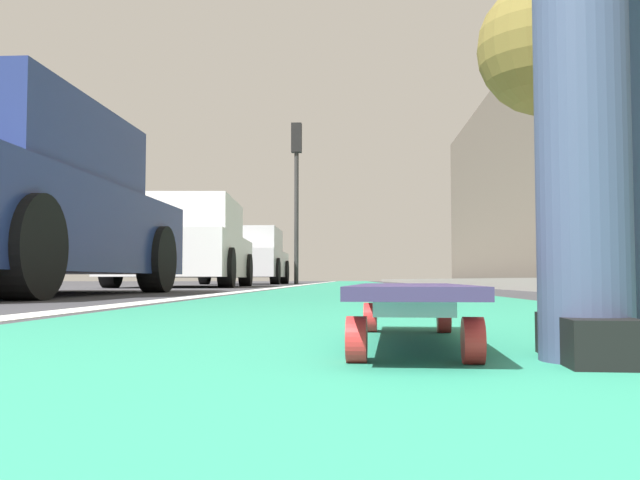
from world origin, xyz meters
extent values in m
plane|color=#38383D|center=(10.00, 0.00, 0.00)|extent=(80.00, 80.00, 0.00)
cube|color=#288466|center=(24.00, 0.00, 0.00)|extent=(56.00, 2.02, 0.00)
cube|color=silver|center=(20.00, 1.16, 0.00)|extent=(52.00, 0.16, 0.01)
cube|color=#9E9B93|center=(18.00, -3.41, 0.07)|extent=(52.00, 3.20, 0.14)
cube|color=#686055|center=(22.00, -6.58, 4.17)|extent=(40.00, 1.20, 8.35)
cylinder|color=red|center=(1.21, 0.01, 0.04)|extent=(0.07, 0.03, 0.07)
cylinder|color=red|center=(1.20, -0.16, 0.04)|extent=(0.07, 0.03, 0.07)
cylinder|color=red|center=(0.61, 0.05, 0.04)|extent=(0.07, 0.03, 0.07)
cylinder|color=red|center=(0.60, -0.12, 0.04)|extent=(0.07, 0.03, 0.07)
cube|color=silver|center=(1.20, -0.07, 0.08)|extent=(0.07, 0.12, 0.02)
cube|color=silver|center=(0.60, -0.04, 0.08)|extent=(0.07, 0.12, 0.02)
cube|color=#33284C|center=(0.90, -0.05, 0.10)|extent=(0.85, 0.25, 0.02)
cylinder|color=#384260|center=(0.64, -0.30, 0.41)|extent=(0.14, 0.14, 0.82)
cube|color=black|center=(0.64, -0.30, 0.04)|extent=(0.27, 0.12, 0.07)
cube|color=navy|center=(4.92, 2.80, 0.53)|extent=(4.19, 1.82, 0.70)
cube|color=#4C606B|center=(5.92, 2.78, 1.18)|extent=(0.07, 1.54, 0.51)
cylinder|color=black|center=(6.20, 1.94, 0.32)|extent=(0.64, 0.23, 0.64)
cylinder|color=black|center=(3.62, 1.98, 0.32)|extent=(0.64, 0.23, 0.64)
cube|color=silver|center=(11.27, 2.88, 0.51)|extent=(4.50, 2.04, 0.70)
cube|color=silver|center=(11.12, 2.87, 1.16)|extent=(2.51, 1.80, 0.60)
cube|color=#4C606B|center=(12.34, 2.93, 1.16)|extent=(0.12, 1.61, 0.51)
cylinder|color=black|center=(12.60, 3.81, 0.30)|extent=(0.62, 0.25, 0.61)
cylinder|color=black|center=(12.68, 2.07, 0.30)|extent=(0.62, 0.25, 0.61)
cylinder|color=black|center=(9.86, 3.68, 0.30)|extent=(0.62, 0.25, 0.61)
cylinder|color=black|center=(9.95, 1.94, 0.30)|extent=(0.62, 0.25, 0.61)
cube|color=#B7B7BC|center=(18.25, 2.88, 0.54)|extent=(4.22, 1.91, 0.70)
cube|color=#B7B7BC|center=(18.10, 2.88, 1.19)|extent=(2.33, 1.74, 0.60)
cube|color=#4C606B|center=(19.26, 2.89, 1.19)|extent=(0.05, 1.65, 0.51)
cylinder|color=black|center=(19.55, 3.78, 0.33)|extent=(0.67, 0.22, 0.67)
cylinder|color=black|center=(19.56, 2.00, 0.33)|extent=(0.67, 0.22, 0.67)
cylinder|color=black|center=(16.94, 3.77, 0.33)|extent=(0.67, 0.22, 0.67)
cylinder|color=black|center=(16.96, 1.98, 0.33)|extent=(0.67, 0.22, 0.67)
cylinder|color=#2D2D2D|center=(18.29, 1.56, 1.79)|extent=(0.12, 0.12, 3.59)
cube|color=black|center=(18.29, 1.56, 3.99)|extent=(0.24, 0.28, 0.80)
sphere|color=red|center=(18.42, 1.56, 4.25)|extent=(0.16, 0.16, 0.16)
sphere|color=#392907|center=(18.42, 1.56, 3.99)|extent=(0.16, 0.16, 0.16)
sphere|color=black|center=(18.42, 1.56, 3.73)|extent=(0.16, 0.16, 0.16)
cylinder|color=brown|center=(10.46, -3.01, 1.51)|extent=(0.23, 0.23, 3.02)
sphere|color=olive|center=(10.46, -3.01, 3.78)|extent=(2.15, 2.15, 2.15)
camera|label=1|loc=(-0.43, 0.06, 0.12)|focal=39.05mm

